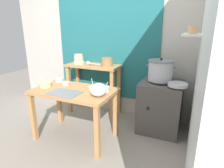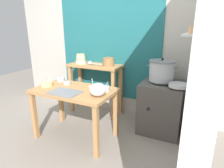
% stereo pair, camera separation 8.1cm
% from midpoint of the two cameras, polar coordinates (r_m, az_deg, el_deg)
% --- Properties ---
extents(ground_plane, '(9.00, 9.00, 0.00)m').
position_cam_midpoint_polar(ground_plane, '(2.86, -7.22, -15.78)').
color(ground_plane, gray).
extents(wall_back, '(4.40, 0.12, 2.60)m').
position_cam_midpoint_polar(wall_back, '(3.35, 3.59, 12.87)').
color(wall_back, '#B2ADA3').
rests_on(wall_back, ground).
extents(wall_right, '(0.30, 3.20, 2.60)m').
position_cam_midpoint_polar(wall_right, '(2.21, 27.27, 8.89)').
color(wall_right, white).
rests_on(wall_right, ground).
extents(prep_table, '(1.10, 0.66, 0.72)m').
position_cam_midpoint_polar(prep_table, '(2.66, -10.34, -3.83)').
color(prep_table, '#B27F4C').
rests_on(prep_table, ground).
extents(back_shelf_table, '(0.96, 0.40, 0.90)m').
position_cam_midpoint_polar(back_shelf_table, '(3.39, -4.37, 2.17)').
color(back_shelf_table, '#B27F4C').
rests_on(back_shelf_table, ground).
extents(stove_block, '(0.60, 0.61, 0.78)m').
position_cam_midpoint_polar(stove_block, '(2.97, 15.36, -6.62)').
color(stove_block, '#4C4742').
rests_on(stove_block, ground).
extents(steamer_pot, '(0.42, 0.37, 0.33)m').
position_cam_midpoint_polar(steamer_pot, '(2.83, 15.51, 3.88)').
color(steamer_pot, '#B7BABF').
rests_on(steamer_pot, stove_block).
extents(clay_pot, '(0.20, 0.20, 0.16)m').
position_cam_midpoint_polar(clay_pot, '(3.20, -0.34, 6.65)').
color(clay_pot, olive).
rests_on(clay_pot, back_shelf_table).
extents(bowl_stack_enamel, '(0.19, 0.19, 0.17)m').
position_cam_midpoint_polar(bowl_stack_enamel, '(3.47, -8.69, 7.39)').
color(bowl_stack_enamel, '#B7D1AD').
rests_on(bowl_stack_enamel, back_shelf_table).
extents(ladle, '(0.30, 0.09, 0.07)m').
position_cam_midpoint_polar(ladle, '(3.29, -5.76, 6.29)').
color(ladle, '#B7BABF').
rests_on(ladle, back_shelf_table).
extents(serving_tray, '(0.40, 0.28, 0.01)m').
position_cam_midpoint_polar(serving_tray, '(2.50, -13.09, -2.50)').
color(serving_tray, slate).
rests_on(serving_tray, prep_table).
extents(plastic_bag, '(0.20, 0.22, 0.16)m').
position_cam_midpoint_polar(plastic_bag, '(2.32, -3.26, -1.69)').
color(plastic_bag, white).
rests_on(plastic_bag, prep_table).
extents(wide_pan, '(0.26, 0.26, 0.04)m').
position_cam_midpoint_polar(wide_pan, '(2.64, 20.19, -0.38)').
color(wide_pan, '#B7BABF').
rests_on(wide_pan, stove_block).
extents(prep_bowl_0, '(0.15, 0.15, 0.16)m').
position_cam_midpoint_polar(prep_bowl_0, '(2.54, -4.41, -1.22)').
color(prep_bowl_0, '#E5C684').
rests_on(prep_bowl_0, prep_table).
extents(prep_bowl_1, '(0.12, 0.12, 0.06)m').
position_cam_midpoint_polar(prep_bowl_1, '(3.05, -14.39, 1.39)').
color(prep_bowl_1, '#B7BABF').
rests_on(prep_bowl_1, prep_table).
extents(prep_bowl_2, '(0.11, 0.11, 0.04)m').
position_cam_midpoint_polar(prep_bowl_2, '(2.85, -12.63, 0.32)').
color(prep_bowl_2, '#B7BABF').
rests_on(prep_bowl_2, prep_table).
extents(prep_bowl_3, '(0.11, 0.11, 0.14)m').
position_cam_midpoint_polar(prep_bowl_3, '(2.49, -1.11, -1.39)').
color(prep_bowl_3, '#B7BABF').
rests_on(prep_bowl_3, prep_table).
extents(prep_bowl_4, '(0.16, 0.16, 0.16)m').
position_cam_midpoint_polar(prep_bowl_4, '(2.85, -18.28, 0.06)').
color(prep_bowl_4, '#E5C684').
rests_on(prep_bowl_4, prep_table).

